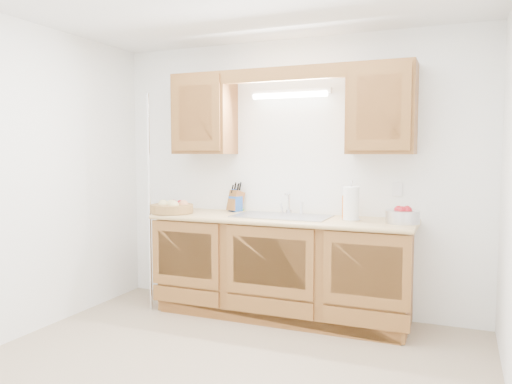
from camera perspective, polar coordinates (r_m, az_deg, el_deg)
The scene contains 17 objects.
room at distance 3.27m, azimuth -4.05°, elevation 0.77°, with size 3.52×3.50×2.50m.
base_cabinets at distance 4.49m, azimuth 2.92°, elevation -8.67°, with size 2.20×0.60×0.86m, color brown.
countertop at distance 4.39m, azimuth 2.88°, elevation -3.11°, with size 2.30×0.63×0.04m, color tan.
upper_cabinet_left at distance 4.84m, azimuth -5.88°, elevation 8.78°, with size 0.55×0.33×0.75m, color brown.
upper_cabinet_right at distance 4.32m, azimuth 14.20°, elevation 9.19°, with size 0.55×0.33×0.75m, color brown.
valance at distance 4.41m, azimuth 2.97°, elevation 13.34°, with size 2.20×0.05×0.12m, color brown.
fluorescent_fixture at distance 4.60m, azimuth 3.92°, elevation 11.17°, with size 0.76×0.08×0.08m.
sink at distance 4.42m, azimuth 2.97°, elevation -3.75°, with size 0.84×0.46×0.36m.
wire_shelf_pole at distance 4.70m, azimuth -12.09°, elevation -1.23°, with size 0.03×0.03×2.00m, color silver.
outlet_plate at distance 4.45m, azimuth 15.85°, elevation 0.32°, with size 0.08×0.01×0.12m, color white.
fruit_basket at distance 4.71m, azimuth -9.57°, elevation -1.74°, with size 0.49×0.49×0.12m.
knife_block at distance 4.79m, azimuth -2.33°, elevation -0.98°, with size 0.15×0.19×0.29m.
orange_canister at distance 4.38m, azimuth 10.25°, elevation -1.57°, with size 0.09×0.09×0.21m.
soap_bottle at distance 4.78m, azimuth -2.35°, elevation -0.93°, with size 0.10×0.10×0.22m, color #2252AE.
sponge at distance 4.83m, azimuth -2.17°, elevation -2.07°, with size 0.12×0.08×0.02m.
paper_towel at distance 4.22m, azimuth 10.82°, elevation -1.34°, with size 0.16×0.16×0.33m.
apple_bowl at distance 4.16m, azimuth 16.42°, elevation -2.61°, with size 0.31×0.31×0.14m.
Camera 1 is at (1.45, -2.92, 1.46)m, focal length 35.00 mm.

